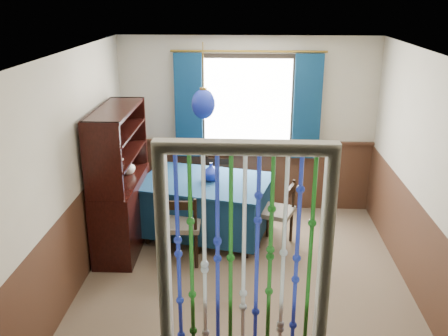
# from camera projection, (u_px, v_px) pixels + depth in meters

# --- Properties ---
(floor) EXTENTS (4.00, 4.00, 0.00)m
(floor) POSITION_uv_depth(u_px,v_px,m) (244.00, 278.00, 5.62)
(floor) COLOR brown
(floor) RESTS_ON ground
(ceiling) EXTENTS (4.00, 4.00, 0.00)m
(ceiling) POSITION_uv_depth(u_px,v_px,m) (248.00, 52.00, 4.78)
(ceiling) COLOR silver
(ceiling) RESTS_ON ground
(wall_back) EXTENTS (3.60, 0.00, 3.60)m
(wall_back) POSITION_uv_depth(u_px,v_px,m) (247.00, 126.00, 7.08)
(wall_back) COLOR #B9AF97
(wall_back) RESTS_ON ground
(wall_front) EXTENTS (3.60, 0.00, 3.60)m
(wall_front) POSITION_uv_depth(u_px,v_px,m) (243.00, 278.00, 3.32)
(wall_front) COLOR #B9AF97
(wall_front) RESTS_ON ground
(wall_left) EXTENTS (0.00, 4.00, 4.00)m
(wall_left) POSITION_uv_depth(u_px,v_px,m) (76.00, 171.00, 5.29)
(wall_left) COLOR #B9AF97
(wall_left) RESTS_ON ground
(wall_right) EXTENTS (0.00, 4.00, 4.00)m
(wall_right) POSITION_uv_depth(u_px,v_px,m) (421.00, 177.00, 5.11)
(wall_right) COLOR #B9AF97
(wall_right) RESTS_ON ground
(wainscot_back) EXTENTS (3.60, 0.00, 3.60)m
(wainscot_back) POSITION_uv_depth(u_px,v_px,m) (246.00, 176.00, 7.32)
(wainscot_back) COLOR #3F2518
(wainscot_back) RESTS_ON ground
(wainscot_left) EXTENTS (0.00, 4.00, 4.00)m
(wainscot_left) POSITION_uv_depth(u_px,v_px,m) (84.00, 235.00, 5.54)
(wainscot_left) COLOR #3F2518
(wainscot_left) RESTS_ON ground
(wainscot_right) EXTENTS (0.00, 4.00, 4.00)m
(wainscot_right) POSITION_uv_depth(u_px,v_px,m) (411.00, 242.00, 5.37)
(wainscot_right) COLOR #3F2518
(wainscot_right) RESTS_ON ground
(window) EXTENTS (1.32, 0.12, 1.42)m
(window) POSITION_uv_depth(u_px,v_px,m) (248.00, 106.00, 6.94)
(window) COLOR black
(window) RESTS_ON wall_back
(doorway) EXTENTS (1.16, 0.12, 2.18)m
(doorway) POSITION_uv_depth(u_px,v_px,m) (243.00, 298.00, 3.44)
(doorway) COLOR silver
(doorway) RESTS_ON ground
(dining_table) EXTENTS (1.84, 1.47, 0.78)m
(dining_table) POSITION_uv_depth(u_px,v_px,m) (205.00, 204.00, 6.46)
(dining_table) COLOR #0D2A47
(dining_table) RESTS_ON floor
(chair_near) EXTENTS (0.44, 0.42, 0.87)m
(chair_near) POSITION_uv_depth(u_px,v_px,m) (182.00, 226.00, 5.82)
(chair_near) COLOR black
(chair_near) RESTS_ON floor
(chair_far) EXTENTS (0.42, 0.40, 0.82)m
(chair_far) POSITION_uv_depth(u_px,v_px,m) (218.00, 185.00, 7.15)
(chair_far) COLOR black
(chair_far) RESTS_ON floor
(chair_left) EXTENTS (0.48, 0.50, 0.92)m
(chair_left) POSITION_uv_depth(u_px,v_px,m) (139.00, 192.00, 6.74)
(chair_left) COLOR black
(chair_left) RESTS_ON floor
(chair_right) EXTENTS (0.52, 0.53, 0.84)m
(chair_right) POSITION_uv_depth(u_px,v_px,m) (278.00, 212.00, 6.22)
(chair_right) COLOR black
(chair_right) RESTS_ON floor
(sideboard) EXTENTS (0.49, 1.36, 1.77)m
(sideboard) POSITION_uv_depth(u_px,v_px,m) (121.00, 200.00, 6.17)
(sideboard) COLOR black
(sideboard) RESTS_ON floor
(pendant_lamp) EXTENTS (0.30, 0.30, 0.91)m
(pendant_lamp) POSITION_uv_depth(u_px,v_px,m) (204.00, 104.00, 6.01)
(pendant_lamp) COLOR olive
(pendant_lamp) RESTS_ON ceiling
(vase_table) EXTENTS (0.26, 0.26, 0.21)m
(vase_table) POSITION_uv_depth(u_px,v_px,m) (211.00, 172.00, 6.33)
(vase_table) COLOR navy
(vase_table) RESTS_ON dining_table
(bowl_shelf) EXTENTS (0.24, 0.24, 0.05)m
(bowl_shelf) POSITION_uv_depth(u_px,v_px,m) (115.00, 161.00, 5.65)
(bowl_shelf) COLOR beige
(bowl_shelf) RESTS_ON sideboard
(vase_sideboard) EXTENTS (0.21, 0.21, 0.21)m
(vase_sideboard) POSITION_uv_depth(u_px,v_px,m) (128.00, 166.00, 6.25)
(vase_sideboard) COLOR beige
(vase_sideboard) RESTS_ON sideboard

